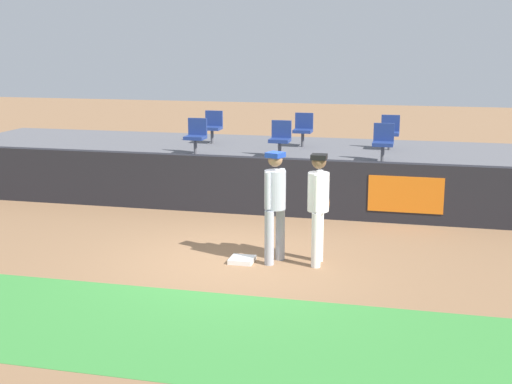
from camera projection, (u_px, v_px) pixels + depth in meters
The scene contains 13 objects.
ground_plane at pixel (232, 261), 11.84m from camera, with size 60.00×60.00×0.00m, color #846042.
grass_foreground_strip at pixel (171, 329), 9.07m from camera, with size 18.00×2.80×0.01m, color #388438.
first_base at pixel (242, 260), 11.80m from camera, with size 0.40×0.40×0.08m, color white.
player_fielder_home at pixel (319, 201), 11.49m from camera, with size 0.36×0.58×1.86m.
player_runner_visitor at pixel (275, 199), 11.58m from camera, with size 0.46×0.50×1.87m.
field_wall at pixel (274, 187), 14.85m from camera, with size 18.00×0.26×1.23m.
bleacher_platform at pixel (295, 170), 17.32m from camera, with size 18.00×4.80×1.01m, color #59595E.
seat_back_right at pixel (390, 130), 17.23m from camera, with size 0.45×0.44×0.84m.
seat_back_left at pixel (213, 125), 18.28m from camera, with size 0.46×0.44×0.84m.
seat_front_right at pixel (383, 140), 15.54m from camera, with size 0.45×0.44×0.84m.
seat_back_center at pixel (303, 128), 17.73m from camera, with size 0.46×0.44×0.84m.
seat_front_center at pixel (280, 137), 16.07m from camera, with size 0.46×0.44×0.84m.
seat_front_left at pixel (196, 134), 16.54m from camera, with size 0.46×0.44×0.84m.
Camera 1 is at (3.07, -10.90, 3.67)m, focal length 49.13 mm.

